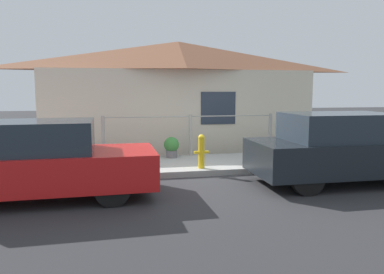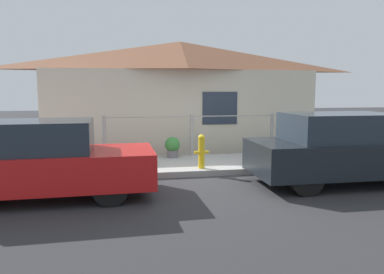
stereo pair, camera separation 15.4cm
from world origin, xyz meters
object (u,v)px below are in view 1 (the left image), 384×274
at_px(car_left, 34,161).
at_px(potted_plant_near_hydrant, 171,146).
at_px(car_right, 343,149).
at_px(fire_hydrant, 201,151).

relative_size(car_left, potted_plant_near_hydrant, 7.55).
xyz_separation_m(car_right, fire_hydrant, (-2.78, 1.45, -0.18)).
height_order(car_left, fire_hydrant, car_left).
bearing_deg(potted_plant_near_hydrant, fire_hydrant, -72.71).
distance_m(car_left, fire_hydrant, 3.74).
bearing_deg(car_left, potted_plant_near_hydrant, 44.30).
bearing_deg(potted_plant_near_hydrant, car_right, -42.68).
xyz_separation_m(car_left, car_right, (6.23, 0.00, 0.03)).
height_order(car_right, potted_plant_near_hydrant, car_right).
bearing_deg(fire_hydrant, car_left, -157.19).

